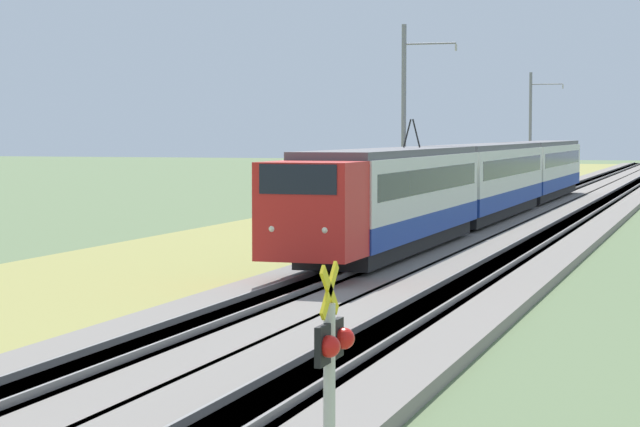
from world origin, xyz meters
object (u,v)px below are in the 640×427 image
object	(u,v)px
passenger_train	(488,177)
catenary_mast_mid	(405,126)
catenary_mast_far	(531,131)
crossing_signal_far	(331,411)

from	to	relation	value
passenger_train	catenary_mast_mid	size ratio (longest dim) A/B	6.13
passenger_train	catenary_mast_mid	distance (m)	7.63
catenary_mast_far	catenary_mast_mid	bearing A→B (deg)	180.00
catenary_mast_far	crossing_signal_far	bearing A→B (deg)	-172.89
passenger_train	catenary_mast_far	world-z (taller)	catenary_mast_far
catenary_mast_mid	catenary_mast_far	xyz separation A→B (m)	(39.36, -0.00, -0.19)
passenger_train	crossing_signal_far	distance (m)	52.07
passenger_train	crossing_signal_far	world-z (taller)	passenger_train
passenger_train	catenary_mast_far	distance (m)	32.85
passenger_train	catenary_mast_far	bearing A→B (deg)	-175.37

